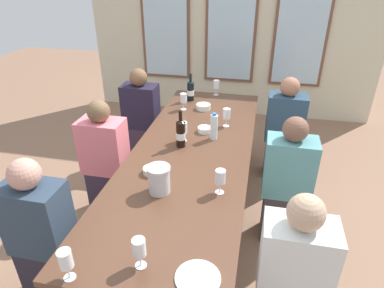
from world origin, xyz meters
The scene contains 24 objects.
ground_plane centered at (0.00, 0.00, 0.00)m, with size 12.00×12.00×0.00m, color #8B664E.
back_wall_with_windows centered at (0.00, 2.63, 1.45)m, with size 4.15×0.10×2.90m.
dining_table centered at (0.00, 0.00, 0.68)m, with size 0.95×2.78×0.74m.
white_plate_0 centered at (0.30, -1.21, 0.74)m, with size 0.22×0.22×0.01m, color white.
metal_pitcher centered at (-0.09, -0.58, 0.84)m, with size 0.16×0.16×0.19m.
wine_bottle_0 centered at (-0.10, 0.06, 0.86)m, with size 0.08×0.08×0.32m.
wine_bottle_1 centered at (-0.25, 1.10, 0.85)m, with size 0.08×0.08×0.30m.
tasting_bowl_0 centered at (-0.21, -0.38, 0.76)m, with size 0.13×0.13×0.05m, color white.
tasting_bowl_1 centered at (0.04, 0.36, 0.76)m, with size 0.12×0.12×0.05m, color white.
tasting_bowl_2 centered at (-0.06, 0.88, 0.77)m, with size 0.15×0.15×0.05m, color white.
water_bottle centered at (0.14, 0.24, 0.85)m, with size 0.06×0.06×0.24m.
wine_glass_0 centered at (0.00, -1.19, 0.86)m, with size 0.07×0.07×0.17m.
wine_glass_1 centered at (-0.31, -1.33, 0.86)m, with size 0.07×0.07×0.17m.
wine_glass_2 centered at (0.22, 0.52, 0.86)m, with size 0.07×0.07×0.17m.
wine_glass_3 centered at (0.00, 1.33, 0.86)m, with size 0.07×0.07×0.17m.
wine_glass_4 centered at (-0.10, 0.15, 0.86)m, with size 0.07×0.07×0.17m.
wine_glass_5 centered at (0.30, -0.51, 0.86)m, with size 0.07×0.07×0.17m.
wine_glass_6 centered at (-0.26, 0.82, 0.86)m, with size 0.07×0.07×0.17m.
seated_person_0 centered at (-0.78, 0.93, 0.53)m, with size 0.38×0.24×1.11m.
seated_person_1 centered at (0.78, 0.96, 0.53)m, with size 0.38×0.24×1.11m.
seated_person_2 centered at (-0.78, -0.94, 0.53)m, with size 0.38×0.24×1.11m.
seated_person_3 centered at (0.78, -0.94, 0.53)m, with size 0.38×0.24×1.11m.
seated_person_4 centered at (-0.78, 0.00, 0.53)m, with size 0.38×0.24×1.11m.
seated_person_5 centered at (0.78, -0.01, 0.53)m, with size 0.38×0.24×1.11m.
Camera 1 is at (0.50, -2.29, 2.08)m, focal length 31.22 mm.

